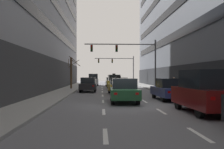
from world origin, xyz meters
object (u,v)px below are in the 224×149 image
traffic_signal_0 (131,54)px  street_tree_0 (71,72)px  car_parked_2 (169,89)px  car_driving_4 (111,82)px  taxi_driving_1 (118,86)px  car_driving_0 (88,85)px  taxi_driving_3 (114,82)px  car_parked_1 (204,91)px  traffic_signal_1 (119,64)px  car_driving_5 (93,80)px  pedestrian_0 (174,84)px  car_driving_2 (124,91)px

traffic_signal_0 → street_tree_0: traffic_signal_0 is taller
car_parked_2 → traffic_signal_0: 11.66m
car_parked_2 → car_driving_4: bearing=99.2°
taxi_driving_1 → car_driving_4: bearing=90.4°
car_driving_0 → taxi_driving_3: 5.94m
taxi_driving_3 → car_parked_1: car_parked_1 is taller
traffic_signal_1 → car_driving_5: bearing=-137.0°
taxi_driving_1 → car_driving_5: size_ratio=1.03×
traffic_signal_0 → pedestrian_0: size_ratio=5.54×
taxi_driving_3 → car_driving_4: size_ratio=1.00×
traffic_signal_0 → street_tree_0: 8.57m
car_driving_4 → car_driving_2: bearing=-90.1°
car_driving_5 → street_tree_0: 12.53m
car_parked_2 → street_tree_0: bearing=123.7°
taxi_driving_1 → car_parked_2: 7.02m
car_driving_4 → car_parked_1: bearing=-82.8°
taxi_driving_1 → pedestrian_0: 5.83m
car_driving_0 → car_driving_5: car_driving_5 is taller
car_driving_5 → traffic_signal_0: bearing=-71.6°
car_driving_5 → car_driving_2: bearing=-83.6°
taxi_driving_1 → car_parked_2: bearing=-59.7°
taxi_driving_1 → car_parked_1: car_parked_1 is taller
car_driving_5 → traffic_signal_0: (5.09, -15.32, 3.46)m
traffic_signal_0 → pedestrian_0: traffic_signal_0 is taller
car_driving_0 → car_parked_2: size_ratio=0.98×
car_driving_4 → traffic_signal_1: 9.46m
car_driving_0 → car_parked_2: bearing=-54.6°
taxi_driving_3 → street_tree_0: (-5.82, -0.50, 1.40)m
traffic_signal_1 → pedestrian_0: 25.57m
car_driving_4 → pedestrian_0: bearing=-70.3°
taxi_driving_1 → car_parked_1: 12.91m
car_parked_2 → traffic_signal_1: 31.39m
car_driving_2 → traffic_signal_0: (2.01, 12.33, 3.69)m
car_driving_0 → car_driving_4: (3.18, 13.05, -0.06)m
street_tree_0 → taxi_driving_1: bearing=-54.0°
traffic_signal_1 → street_tree_0: size_ratio=1.89×
taxi_driving_1 → car_driving_5: bearing=99.1°
traffic_signal_1 → street_tree_0: traffic_signal_1 is taller
car_driving_0 → car_driving_2: (3.15, -11.00, 0.02)m
street_tree_0 → car_parked_2: bearing=-56.3°
car_driving_4 → traffic_signal_1: size_ratio=0.51×
car_driving_4 → car_driving_5: bearing=130.8°
traffic_signal_0 → pedestrian_0: bearing=-50.8°
car_parked_2 → pedestrian_0: size_ratio=2.85×
car_driving_4 → street_tree_0: size_ratio=0.97×
traffic_signal_0 → car_parked_1: bearing=-84.5°
pedestrian_0 → taxi_driving_1: bearing=-179.8°
car_driving_2 → traffic_signal_0: bearing=80.7°
car_driving_5 → pedestrian_0: 22.11m
car_driving_2 → car_driving_5: (-3.08, 27.65, 0.23)m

